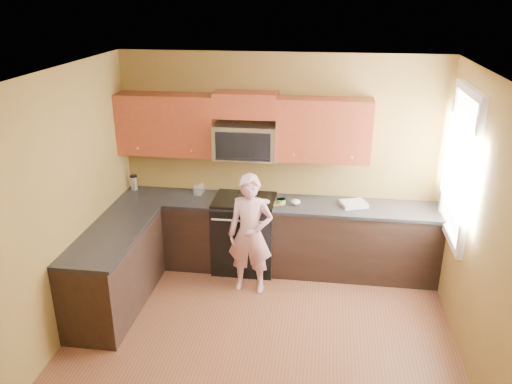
% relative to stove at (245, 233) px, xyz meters
% --- Properties ---
extents(floor, '(4.00, 4.00, 0.00)m').
position_rel_stove_xyz_m(floor, '(0.40, -1.68, -0.47)').
color(floor, brown).
rests_on(floor, ground).
extents(ceiling, '(4.00, 4.00, 0.00)m').
position_rel_stove_xyz_m(ceiling, '(0.40, -1.68, 2.23)').
color(ceiling, white).
rests_on(ceiling, ground).
extents(wall_back, '(4.00, 0.00, 4.00)m').
position_rel_stove_xyz_m(wall_back, '(0.40, 0.32, 0.88)').
color(wall_back, brown).
rests_on(wall_back, ground).
extents(wall_left, '(0.00, 4.00, 4.00)m').
position_rel_stove_xyz_m(wall_left, '(-1.60, -1.68, 0.88)').
color(wall_left, brown).
rests_on(wall_left, ground).
extents(wall_right, '(0.00, 4.00, 4.00)m').
position_rel_stove_xyz_m(wall_right, '(2.40, -1.68, 0.88)').
color(wall_right, brown).
rests_on(wall_right, ground).
extents(cabinet_back_run, '(4.00, 0.60, 0.88)m').
position_rel_stove_xyz_m(cabinet_back_run, '(0.40, 0.02, -0.03)').
color(cabinet_back_run, black).
rests_on(cabinet_back_run, floor).
extents(cabinet_left_run, '(0.60, 1.60, 0.88)m').
position_rel_stove_xyz_m(cabinet_left_run, '(-1.30, -1.08, -0.03)').
color(cabinet_left_run, black).
rests_on(cabinet_left_run, floor).
extents(countertop_back, '(4.00, 0.62, 0.04)m').
position_rel_stove_xyz_m(countertop_back, '(0.40, 0.01, 0.43)').
color(countertop_back, black).
rests_on(countertop_back, cabinet_back_run).
extents(countertop_left, '(0.62, 1.60, 0.04)m').
position_rel_stove_xyz_m(countertop_left, '(-1.29, -1.08, 0.43)').
color(countertop_left, black).
rests_on(countertop_left, cabinet_left_run).
extents(stove, '(0.76, 0.65, 0.95)m').
position_rel_stove_xyz_m(stove, '(0.00, 0.00, 0.00)').
color(stove, black).
rests_on(stove, floor).
extents(microwave, '(0.76, 0.40, 0.42)m').
position_rel_stove_xyz_m(microwave, '(0.00, 0.12, 0.97)').
color(microwave, silver).
rests_on(microwave, wall_back).
extents(upper_cab_left, '(1.22, 0.33, 0.75)m').
position_rel_stove_xyz_m(upper_cab_left, '(-0.99, 0.16, 0.97)').
color(upper_cab_left, maroon).
rests_on(upper_cab_left, wall_back).
extents(upper_cab_right, '(1.12, 0.33, 0.75)m').
position_rel_stove_xyz_m(upper_cab_right, '(0.94, 0.16, 0.97)').
color(upper_cab_right, maroon).
rests_on(upper_cab_right, wall_back).
extents(upper_cab_over_mw, '(0.76, 0.33, 0.30)m').
position_rel_stove_xyz_m(upper_cab_over_mw, '(0.00, 0.16, 1.62)').
color(upper_cab_over_mw, maroon).
rests_on(upper_cab_over_mw, wall_back).
extents(window, '(0.06, 1.06, 1.66)m').
position_rel_stove_xyz_m(window, '(2.38, -0.48, 1.17)').
color(window, white).
rests_on(window, wall_right).
extents(woman, '(0.55, 0.38, 1.45)m').
position_rel_stove_xyz_m(woman, '(0.15, -0.53, 0.25)').
color(woman, pink).
rests_on(woman, floor).
extents(frying_pan, '(0.31, 0.50, 0.06)m').
position_rel_stove_xyz_m(frying_pan, '(0.06, -0.04, 0.47)').
color(frying_pan, black).
rests_on(frying_pan, stove).
extents(butter_tub, '(0.11, 0.11, 0.08)m').
position_rel_stove_xyz_m(butter_tub, '(0.46, -0.03, 0.45)').
color(butter_tub, yellow).
rests_on(butter_tub, countertop_back).
extents(toast_slice, '(0.14, 0.14, 0.01)m').
position_rel_stove_xyz_m(toast_slice, '(0.41, -0.05, 0.45)').
color(toast_slice, '#B27F47').
rests_on(toast_slice, countertop_back).
extents(napkin_a, '(0.14, 0.14, 0.06)m').
position_rel_stove_xyz_m(napkin_a, '(0.27, -0.06, 0.48)').
color(napkin_a, silver).
rests_on(napkin_a, countertop_back).
extents(napkin_b, '(0.15, 0.16, 0.07)m').
position_rel_stove_xyz_m(napkin_b, '(0.64, -0.02, 0.48)').
color(napkin_b, silver).
rests_on(napkin_b, countertop_back).
extents(dish_towel, '(0.37, 0.33, 0.05)m').
position_rel_stove_xyz_m(dish_towel, '(1.34, 0.04, 0.47)').
color(dish_towel, white).
rests_on(dish_towel, countertop_back).
extents(travel_mug, '(0.12, 0.12, 0.20)m').
position_rel_stove_xyz_m(travel_mug, '(-1.50, 0.19, 0.45)').
color(travel_mug, silver).
rests_on(travel_mug, countertop_back).
extents(glass_a, '(0.08, 0.08, 0.12)m').
position_rel_stove_xyz_m(glass_a, '(-0.60, 0.11, 0.51)').
color(glass_a, silver).
rests_on(glass_a, countertop_back).
extents(glass_b, '(0.07, 0.07, 0.12)m').
position_rel_stove_xyz_m(glass_b, '(-0.66, 0.12, 0.51)').
color(glass_b, silver).
rests_on(glass_b, countertop_back).
extents(glass_c, '(0.07, 0.07, 0.12)m').
position_rel_stove_xyz_m(glass_c, '(-0.59, 0.22, 0.51)').
color(glass_c, silver).
rests_on(glass_c, countertop_back).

